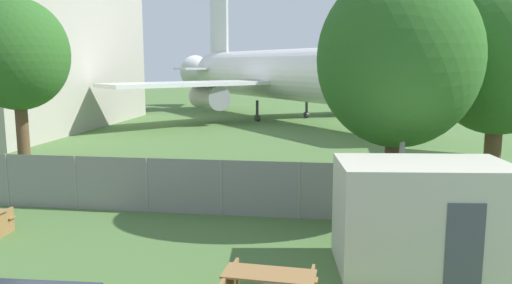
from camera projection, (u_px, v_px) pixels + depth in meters
perimeter_fence at (221, 188)px, 16.34m from camera, size 56.07×0.07×1.85m
airplane at (290, 75)px, 43.44m from camera, size 28.65×34.48×12.89m
portable_cabin at (422, 215)px, 12.09m from camera, size 4.27×2.78×2.62m
tree_near_hangar at (398, 59)px, 15.47m from camera, size 5.05×5.05×7.89m
tree_left_of_cabin at (499, 59)px, 17.86m from camera, size 5.00×5.00×7.89m
tree_behind_benches at (17, 55)px, 20.32m from camera, size 4.17×4.17×7.64m
light_mast at (405, 80)px, 14.45m from camera, size 0.44×0.44×7.26m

